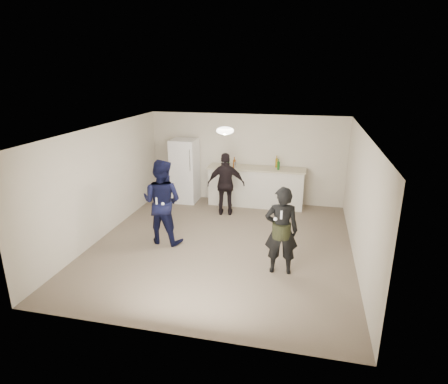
% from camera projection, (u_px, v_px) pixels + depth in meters
% --- Properties ---
extents(floor, '(6.00, 6.00, 0.00)m').
position_uv_depth(floor, '(222.00, 245.00, 8.18)').
color(floor, '#6B5B4C').
rests_on(floor, ground).
extents(ceiling, '(6.00, 6.00, 0.00)m').
position_uv_depth(ceiling, '(222.00, 130.00, 7.40)').
color(ceiling, silver).
rests_on(ceiling, wall_back).
extents(wall_back, '(6.00, 0.00, 6.00)m').
position_uv_depth(wall_back, '(246.00, 159.00, 10.57)').
color(wall_back, beige).
rests_on(wall_back, floor).
extents(wall_front, '(6.00, 0.00, 6.00)m').
position_uv_depth(wall_front, '(171.00, 257.00, 5.01)').
color(wall_front, beige).
rests_on(wall_front, floor).
extents(wall_left, '(0.00, 6.00, 6.00)m').
position_uv_depth(wall_left, '(103.00, 182.00, 8.38)').
color(wall_left, beige).
rests_on(wall_left, floor).
extents(wall_right, '(0.00, 6.00, 6.00)m').
position_uv_depth(wall_right, '(361.00, 200.00, 7.21)').
color(wall_right, beige).
rests_on(wall_right, floor).
extents(counter, '(2.60, 0.56, 1.05)m').
position_uv_depth(counter, '(256.00, 187.00, 10.42)').
color(counter, silver).
rests_on(counter, floor).
extents(counter_top, '(2.68, 0.64, 0.04)m').
position_uv_depth(counter_top, '(256.00, 168.00, 10.25)').
color(counter_top, beige).
rests_on(counter_top, counter).
extents(fridge, '(0.70, 0.70, 1.80)m').
position_uv_depth(fridge, '(185.00, 171.00, 10.67)').
color(fridge, white).
rests_on(fridge, floor).
extents(fridge_handle, '(0.02, 0.02, 0.60)m').
position_uv_depth(fridge_handle, '(190.00, 161.00, 10.14)').
color(fridge_handle, silver).
rests_on(fridge_handle, fridge).
extents(ceiling_dome, '(0.36, 0.36, 0.16)m').
position_uv_depth(ceiling_dome, '(225.00, 131.00, 7.70)').
color(ceiling_dome, white).
rests_on(ceiling_dome, ceiling).
extents(shaker, '(0.08, 0.08, 0.17)m').
position_uv_depth(shaker, '(235.00, 165.00, 10.22)').
color(shaker, silver).
rests_on(shaker, counter_top).
extents(man, '(0.97, 0.80, 1.86)m').
position_uv_depth(man, '(162.00, 202.00, 8.07)').
color(man, '#0F133E').
rests_on(man, floor).
extents(woman, '(0.66, 0.47, 1.69)m').
position_uv_depth(woman, '(281.00, 231.00, 6.83)').
color(woman, black).
rests_on(woman, floor).
extents(camo_shorts, '(0.34, 0.34, 0.28)m').
position_uv_depth(camo_shorts, '(281.00, 230.00, 6.83)').
color(camo_shorts, '#2B3317').
rests_on(camo_shorts, woman).
extents(spectator, '(1.02, 0.56, 1.65)m').
position_uv_depth(spectator, '(226.00, 184.00, 9.67)').
color(spectator, black).
rests_on(spectator, floor).
extents(remote_man, '(0.04, 0.04, 0.15)m').
position_uv_depth(remote_man, '(157.00, 201.00, 7.77)').
color(remote_man, silver).
rests_on(remote_man, man).
extents(nunchuk_man, '(0.07, 0.07, 0.07)m').
position_uv_depth(nunchuk_man, '(163.00, 204.00, 7.80)').
color(nunchuk_man, white).
rests_on(nunchuk_man, man).
extents(remote_woman, '(0.04, 0.04, 0.15)m').
position_uv_depth(remote_woman, '(281.00, 215.00, 6.47)').
color(remote_woman, silver).
rests_on(remote_woman, woman).
extents(nunchuk_woman, '(0.07, 0.07, 0.07)m').
position_uv_depth(nunchuk_woman, '(275.00, 219.00, 6.55)').
color(nunchuk_woman, white).
rests_on(nunchuk_woman, woman).
extents(bottle_cluster, '(1.55, 0.41, 0.26)m').
position_uv_depth(bottle_cluster, '(251.00, 164.00, 10.20)').
color(bottle_cluster, '#124013').
rests_on(bottle_cluster, counter_top).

